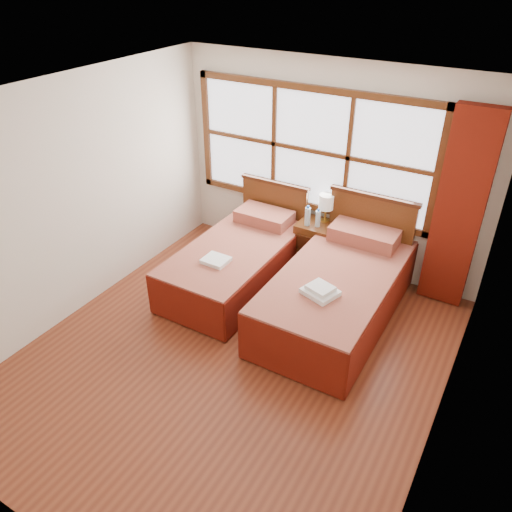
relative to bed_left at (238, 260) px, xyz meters
The scene contains 15 objects.
floor 1.42m from the bed_left, 59.93° to the right, with size 4.50×4.50×0.00m, color brown.
ceiling 2.67m from the bed_left, 59.93° to the right, with size 4.50×4.50×0.00m, color white.
wall_back 1.60m from the bed_left, 56.66° to the left, with size 4.00×4.00×0.00m, color silver.
wall_left 2.03m from the bed_left, 137.52° to the right, with size 4.50×4.50×0.00m, color silver.
wall_right 3.11m from the bed_left, 23.96° to the right, with size 4.50×4.50×0.00m, color silver.
window 1.62m from the bed_left, 66.43° to the left, with size 3.16×0.06×1.56m.
curtain 2.61m from the bed_left, 21.72° to the left, with size 0.50×0.16×2.30m, color maroon.
bed_left is the anchor object (origin of this frame).
bed_right 1.34m from the bed_left, ahead, with size 1.17×2.27×1.14m.
nightstand 1.06m from the bed_left, 48.64° to the left, with size 0.48×0.48×0.64m.
towels_left 0.54m from the bed_left, 89.24° to the right, with size 0.29×0.25×0.04m.
towels_right 1.47m from the bed_left, 21.57° to the right, with size 0.40×0.37×0.10m.
lamp 1.32m from the bed_left, 50.38° to the left, with size 0.19×0.19×0.37m.
bottle_near 1.03m from the bed_left, 49.40° to the left, with size 0.07×0.07×0.27m.
bottle_far 1.12m from the bed_left, 45.29° to the left, with size 0.06×0.06×0.24m.
Camera 1 is at (2.15, -3.21, 3.61)m, focal length 35.00 mm.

